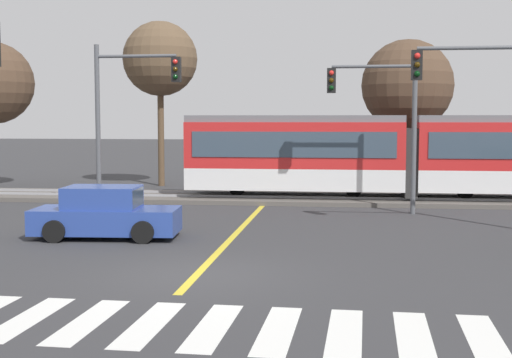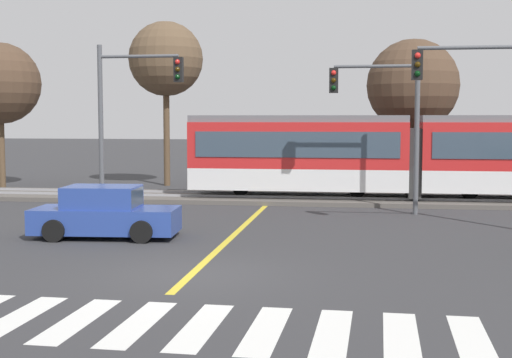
# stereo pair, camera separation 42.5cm
# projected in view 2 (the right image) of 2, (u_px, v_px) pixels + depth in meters

# --- Properties ---
(ground_plane) EXTENTS (200.00, 200.00, 0.00)m
(ground_plane) POSITION_uv_depth(u_px,v_px,m) (191.00, 274.00, 15.96)
(ground_plane) COLOR #333335
(track_bed) EXTENTS (120.00, 4.00, 0.18)m
(track_bed) POSITION_uv_depth(u_px,v_px,m) (271.00, 198.00, 30.33)
(track_bed) COLOR #56514C
(track_bed) RESTS_ON ground
(rail_near) EXTENTS (120.00, 0.08, 0.10)m
(rail_near) POSITION_uv_depth(u_px,v_px,m) (269.00, 197.00, 29.61)
(rail_near) COLOR #939399
(rail_near) RESTS_ON track_bed
(rail_far) EXTENTS (120.00, 0.08, 0.10)m
(rail_far) POSITION_uv_depth(u_px,v_px,m) (273.00, 193.00, 31.03)
(rail_far) COLOR #939399
(rail_far) RESTS_ON track_bed
(light_rail_tram) EXTENTS (18.50, 2.64, 3.43)m
(light_rail_tram) POSITION_uv_depth(u_px,v_px,m) (414.00, 153.00, 29.31)
(light_rail_tram) COLOR silver
(light_rail_tram) RESTS_ON track_bed
(crosswalk_stripe_3) EXTENTS (0.64, 2.81, 0.01)m
(crosswalk_stripe_3) POSITION_uv_depth(u_px,v_px,m) (19.00, 317.00, 12.53)
(crosswalk_stripe_3) COLOR silver
(crosswalk_stripe_3) RESTS_ON ground
(crosswalk_stripe_4) EXTENTS (0.64, 2.81, 0.01)m
(crosswalk_stripe_4) POSITION_uv_depth(u_px,v_px,m) (78.00, 320.00, 12.34)
(crosswalk_stripe_4) COLOR silver
(crosswalk_stripe_4) RESTS_ON ground
(crosswalk_stripe_5) EXTENTS (0.64, 2.81, 0.01)m
(crosswalk_stripe_5) POSITION_uv_depth(u_px,v_px,m) (138.00, 323.00, 12.15)
(crosswalk_stripe_5) COLOR silver
(crosswalk_stripe_5) RESTS_ON ground
(crosswalk_stripe_6) EXTENTS (0.64, 2.81, 0.01)m
(crosswalk_stripe_6) POSITION_uv_depth(u_px,v_px,m) (201.00, 327.00, 11.96)
(crosswalk_stripe_6) COLOR silver
(crosswalk_stripe_6) RESTS_ON ground
(crosswalk_stripe_7) EXTENTS (0.64, 2.81, 0.01)m
(crosswalk_stripe_7) POSITION_uv_depth(u_px,v_px,m) (266.00, 330.00, 11.77)
(crosswalk_stripe_7) COLOR silver
(crosswalk_stripe_7) RESTS_ON ground
(crosswalk_stripe_8) EXTENTS (0.64, 2.81, 0.01)m
(crosswalk_stripe_8) POSITION_uv_depth(u_px,v_px,m) (332.00, 333.00, 11.58)
(crosswalk_stripe_8) COLOR silver
(crosswalk_stripe_8) RESTS_ON ground
(crosswalk_stripe_9) EXTENTS (0.64, 2.81, 0.01)m
(crosswalk_stripe_9) POSITION_uv_depth(u_px,v_px,m) (401.00, 337.00, 11.40)
(crosswalk_stripe_9) COLOR silver
(crosswalk_stripe_9) RESTS_ON ground
(crosswalk_stripe_10) EXTENTS (0.64, 2.81, 0.01)m
(crosswalk_stripe_10) POSITION_uv_depth(u_px,v_px,m) (472.00, 341.00, 11.21)
(crosswalk_stripe_10) COLOR silver
(crosswalk_stripe_10) RESTS_ON ground
(lane_centre_line) EXTENTS (0.20, 14.45, 0.01)m
(lane_centre_line) POSITION_uv_depth(u_px,v_px,m) (233.00, 235.00, 21.25)
(lane_centre_line) COLOR gold
(lane_centre_line) RESTS_ON ground
(sedan_crossing) EXTENTS (4.31, 2.14, 1.52)m
(sedan_crossing) POSITION_uv_depth(u_px,v_px,m) (105.00, 214.00, 20.85)
(sedan_crossing) COLOR #284293
(sedan_crossing) RESTS_ON ground
(traffic_light_mid_right) EXTENTS (4.25, 0.38, 5.90)m
(traffic_light_mid_right) POSITION_uv_depth(u_px,v_px,m) (503.00, 101.00, 21.21)
(traffic_light_mid_right) COLOR #515459
(traffic_light_mid_right) RESTS_ON ground
(traffic_light_far_right) EXTENTS (3.25, 0.38, 5.70)m
(traffic_light_far_right) POSITION_uv_depth(u_px,v_px,m) (386.00, 110.00, 25.76)
(traffic_light_far_right) COLOR #515459
(traffic_light_far_right) RESTS_ON ground
(traffic_light_far_left) EXTENTS (3.25, 0.38, 6.20)m
(traffic_light_far_left) POSITION_uv_depth(u_px,v_px,m) (128.00, 103.00, 26.35)
(traffic_light_far_left) COLOR #515459
(traffic_light_far_left) RESTS_ON ground
(bare_tree_far_west) EXTENTS (4.06, 4.06, 7.26)m
(bare_tree_far_west) POSITION_uv_depth(u_px,v_px,m) (0.00, 84.00, 35.56)
(bare_tree_far_west) COLOR brown
(bare_tree_far_west) RESTS_ON ground
(bare_tree_west) EXTENTS (3.80, 3.80, 8.42)m
(bare_tree_west) POSITION_uv_depth(u_px,v_px,m) (166.00, 60.00, 36.40)
(bare_tree_west) COLOR brown
(bare_tree_west) RESTS_ON ground
(bare_tree_east) EXTENTS (4.37, 4.37, 7.24)m
(bare_tree_east) POSITION_uv_depth(u_px,v_px,m) (413.00, 86.00, 33.81)
(bare_tree_east) COLOR brown
(bare_tree_east) RESTS_ON ground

